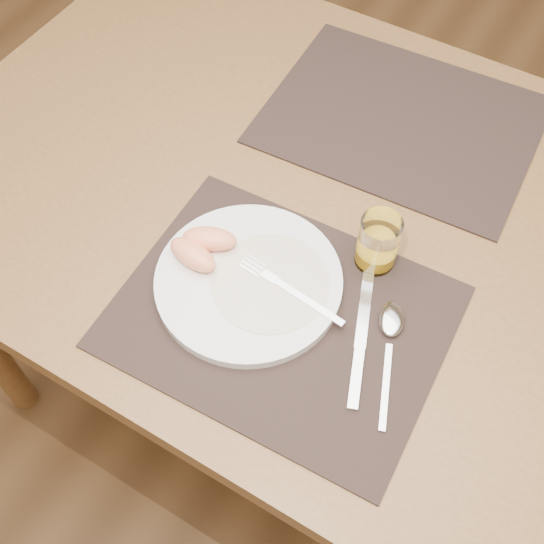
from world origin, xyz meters
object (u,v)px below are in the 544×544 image
(table, at_px, (337,238))
(spoon, at_px, (391,329))
(placemat_far, at_px, (401,120))
(juice_glass, at_px, (378,244))
(fork, at_px, (283,285))
(plate, at_px, (249,281))
(placemat_near, at_px, (281,317))
(knife, at_px, (360,348))

(table, bearing_deg, spoon, -45.50)
(placemat_far, xyz_separation_m, spoon, (0.16, -0.38, 0.01))
(juice_glass, bearing_deg, table, 142.92)
(placemat_far, xyz_separation_m, fork, (0.00, -0.40, 0.02))
(table, height_order, fork, fork)
(plate, bearing_deg, fork, 15.55)
(placemat_far, height_order, juice_glass, juice_glass)
(spoon, bearing_deg, placemat_near, -158.34)
(placemat_near, xyz_separation_m, juice_glass, (0.07, 0.15, 0.04))
(table, xyz_separation_m, placemat_near, (0.02, -0.22, 0.09))
(table, xyz_separation_m, placemat_far, (0.00, 0.22, 0.09))
(spoon, bearing_deg, table, 134.50)
(fork, bearing_deg, table, 90.36)
(juice_glass, bearing_deg, spoon, -53.40)
(knife, relative_size, spoon, 1.13)
(juice_glass, bearing_deg, knife, -71.73)
(knife, relative_size, juice_glass, 2.35)
(table, bearing_deg, juice_glass, -37.08)
(table, bearing_deg, plate, -103.58)
(placemat_near, distance_m, placemat_far, 0.44)
(fork, bearing_deg, placemat_far, 90.01)
(knife, bearing_deg, spoon, 62.48)
(placemat_far, height_order, fork, fork)
(spoon, bearing_deg, plate, -170.49)
(knife, bearing_deg, placemat_far, 107.47)
(spoon, bearing_deg, juice_glass, 126.60)
(placemat_far, relative_size, juice_glass, 5.00)
(table, bearing_deg, knife, -56.99)
(plate, xyz_separation_m, spoon, (0.21, 0.03, -0.00))
(spoon, height_order, juice_glass, juice_glass)
(fork, bearing_deg, plate, -164.45)
(fork, distance_m, juice_glass, 0.15)
(placemat_near, height_order, spoon, spoon)
(fork, height_order, juice_glass, juice_glass)
(knife, bearing_deg, plate, 176.41)
(knife, bearing_deg, juice_glass, 108.27)
(placemat_near, height_order, juice_glass, juice_glass)
(placemat_far, relative_size, fork, 2.57)
(plate, bearing_deg, placemat_far, 83.31)
(placemat_far, relative_size, spoon, 2.42)
(fork, height_order, spoon, fork)
(table, bearing_deg, placemat_far, 89.71)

